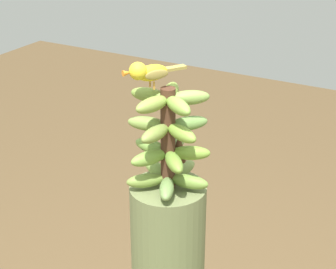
% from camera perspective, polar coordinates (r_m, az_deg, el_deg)
% --- Properties ---
extents(banana_bunch, '(0.24, 0.23, 0.29)m').
position_cam_1_polar(banana_bunch, '(1.56, 0.04, -0.52)').
color(banana_bunch, '#4C2D1E').
rests_on(banana_bunch, banana_tree).
extents(perched_bird, '(0.11, 0.16, 0.08)m').
position_cam_1_polar(perched_bird, '(1.49, -2.03, 6.16)').
color(perched_bird, '#C68933').
rests_on(perched_bird, banana_bunch).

